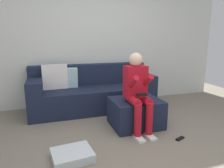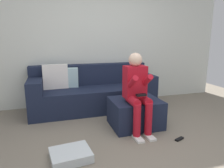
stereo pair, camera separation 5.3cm
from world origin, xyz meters
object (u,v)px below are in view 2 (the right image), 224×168
object	(u,v)px
ottoman	(135,113)
storage_bin	(71,155)
person_seated	(137,89)
remote_near_ottoman	(179,139)
couch_sectional	(91,92)

from	to	relation	value
ottoman	storage_bin	bearing A→B (deg)	-149.18
person_seated	remote_near_ottoman	size ratio (longest dim) A/B	7.86
couch_sectional	storage_bin	world-z (taller)	couch_sectional
ottoman	storage_bin	world-z (taller)	ottoman
ottoman	person_seated	xyz separation A→B (m)	(-0.05, -0.16, 0.43)
couch_sectional	person_seated	size ratio (longest dim) A/B	2.01
ottoman	remote_near_ottoman	distance (m)	0.75
remote_near_ottoman	storage_bin	bearing A→B (deg)	159.12
person_seated	remote_near_ottoman	bearing A→B (deg)	-44.73
couch_sectional	storage_bin	size ratio (longest dim) A/B	5.17
couch_sectional	storage_bin	distance (m)	1.75
ottoman	remote_near_ottoman	xyz separation A→B (m)	(0.39, -0.60, -0.20)
couch_sectional	ottoman	xyz separation A→B (m)	(0.49, -1.00, -0.12)
remote_near_ottoman	couch_sectional	bearing A→B (deg)	96.69
couch_sectional	remote_near_ottoman	world-z (taller)	couch_sectional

